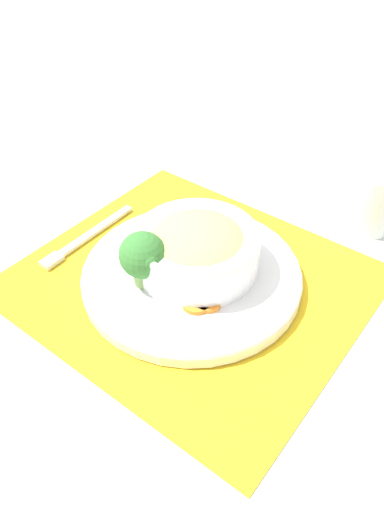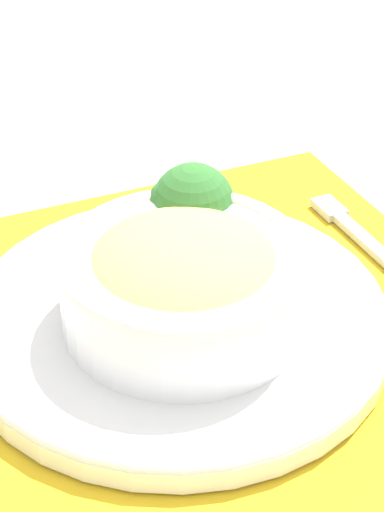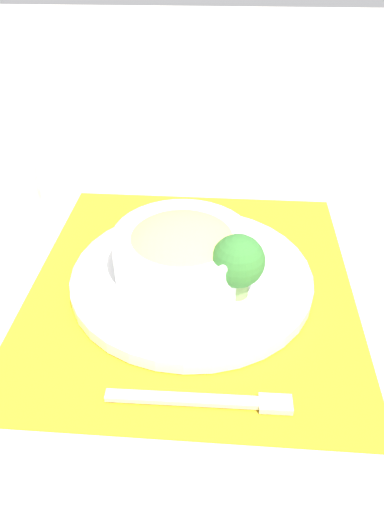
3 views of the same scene
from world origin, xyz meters
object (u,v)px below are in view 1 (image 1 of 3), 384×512
Objects in this scene: fork at (80,241)px; bowl at (197,247)px; broccoli_floret at (143,256)px; water_glass at (375,205)px.

bowl is at bearing -165.21° from fork.
broccoli_floret reaches higher than water_glass.
broccoli_floret is 0.81× the size of water_glass.
fork is at bearing 42.13° from water_glass.
broccoli_floret is at bearing 60.92° from bowl.
fork is (0.19, 0.05, -0.05)m from bowl.
fork is (0.15, -0.02, -0.06)m from broccoli_floret.
broccoli_floret is 0.44× the size of fork.
bowl is at bearing 59.51° from water_glass.
broccoli_floret reaches higher than fork.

